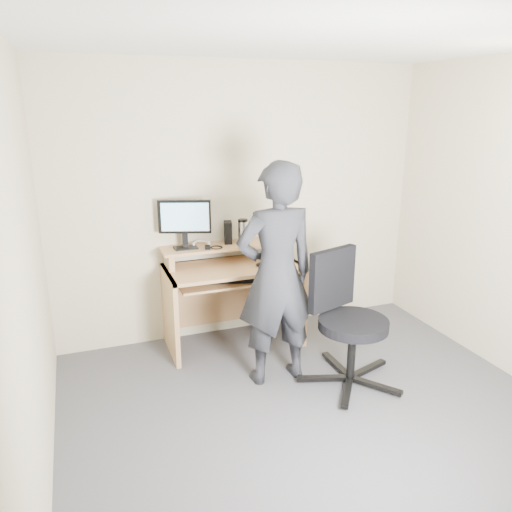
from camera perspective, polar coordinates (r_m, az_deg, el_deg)
ground at (r=3.64m, az=8.09°, el=-18.98°), size 3.50×3.50×0.00m
back_wall at (r=4.64m, az=-1.49°, el=6.10°), size 3.50×0.02×2.50m
ceiling at (r=2.97m, az=10.26°, el=23.92°), size 3.50×3.50×0.02m
desk at (r=4.57m, az=-2.91°, el=-3.26°), size 1.20×0.60×0.91m
monitor at (r=4.36m, az=-8.16°, el=4.12°), size 0.44×0.18×0.43m
external_drive at (r=4.54m, az=-3.22°, el=2.72°), size 0.10×0.14×0.20m
travel_mug at (r=4.55m, az=-1.50°, el=2.76°), size 0.09×0.09×0.20m
smartphone at (r=4.52m, az=-1.17°, el=1.44°), size 0.11×0.15×0.01m
charger at (r=4.38m, az=-5.54°, el=1.00°), size 0.05×0.04×0.03m
headphones at (r=4.50m, az=-6.29°, el=1.30°), size 0.17×0.17×0.06m
keyboard at (r=4.36m, az=-2.83°, el=-2.60°), size 0.49×0.29×0.03m
mouse at (r=4.40m, az=0.57°, el=-0.97°), size 0.11×0.08×0.04m
office_chair at (r=3.96m, az=10.21°, el=-6.58°), size 0.82×0.78×1.03m
person at (r=3.80m, az=2.32°, el=-2.25°), size 0.65×0.44×1.75m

